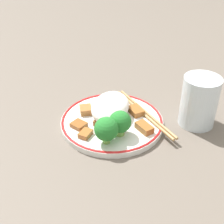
{
  "coord_description": "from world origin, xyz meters",
  "views": [
    {
      "loc": [
        -0.51,
        -0.15,
        0.39
      ],
      "look_at": [
        0.0,
        0.0,
        0.03
      ],
      "focal_mm": 50.0,
      "sensor_mm": 36.0,
      "label": 1
    }
  ],
  "objects_px": {
    "broccoli_back_center": "(120,122)",
    "drinking_glass": "(199,101)",
    "broccoli_back_left": "(106,129)",
    "chopsticks": "(145,113)",
    "plate": "(112,122)"
  },
  "relations": [
    {
      "from": "broccoli_back_left",
      "to": "chopsticks",
      "type": "relative_size",
      "value": 0.35
    },
    {
      "from": "broccoli_back_left",
      "to": "drinking_glass",
      "type": "bearing_deg",
      "value": -50.7
    },
    {
      "from": "plate",
      "to": "broccoli_back_left",
      "type": "bearing_deg",
      "value": -172.05
    },
    {
      "from": "chopsticks",
      "to": "drinking_glass",
      "type": "xyz_separation_m",
      "value": [
        0.02,
        -0.11,
        0.04
      ]
    },
    {
      "from": "chopsticks",
      "to": "drinking_glass",
      "type": "distance_m",
      "value": 0.12
    },
    {
      "from": "broccoli_back_left",
      "to": "broccoli_back_center",
      "type": "xyz_separation_m",
      "value": [
        0.03,
        -0.02,
        -0.0
      ]
    },
    {
      "from": "plate",
      "to": "broccoli_back_left",
      "type": "xyz_separation_m",
      "value": [
        -0.07,
        -0.01,
        0.04
      ]
    },
    {
      "from": "broccoli_back_center",
      "to": "drinking_glass",
      "type": "relative_size",
      "value": 0.49
    },
    {
      "from": "plate",
      "to": "broccoli_back_center",
      "type": "height_order",
      "value": "broccoli_back_center"
    },
    {
      "from": "drinking_glass",
      "to": "broccoli_back_center",
      "type": "bearing_deg",
      "value": 125.1
    },
    {
      "from": "broccoli_back_left",
      "to": "chopsticks",
      "type": "xyz_separation_m",
      "value": [
        0.11,
        -0.05,
        -0.03
      ]
    },
    {
      "from": "broccoli_back_center",
      "to": "chopsticks",
      "type": "bearing_deg",
      "value": -22.35
    },
    {
      "from": "chopsticks",
      "to": "drinking_glass",
      "type": "bearing_deg",
      "value": -81.03
    },
    {
      "from": "chopsticks",
      "to": "drinking_glass",
      "type": "height_order",
      "value": "drinking_glass"
    },
    {
      "from": "broccoli_back_center",
      "to": "drinking_glass",
      "type": "distance_m",
      "value": 0.17
    }
  ]
}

